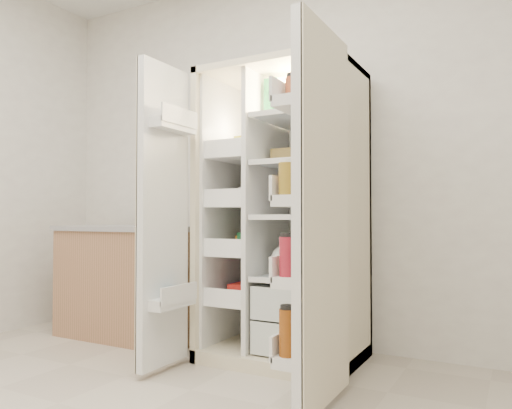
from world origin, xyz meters
The scene contains 5 objects.
wall_back centered at (0.00, 2.00, 1.35)m, with size 4.00×0.02×2.70m, color white.
refrigerator centered at (0.20, 1.65, 0.74)m, with size 0.92×0.70×1.80m.
freezer_door centered at (-0.31, 1.05, 0.89)m, with size 0.15×0.40×1.72m.
fridge_door centered at (0.67, 0.96, 0.87)m, with size 0.17×0.58×1.72m.
kitchen_counter centered at (-1.02, 1.59, 0.41)m, with size 1.12×0.60×0.82m.
Camera 1 is at (1.48, -1.14, 0.88)m, focal length 34.00 mm.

